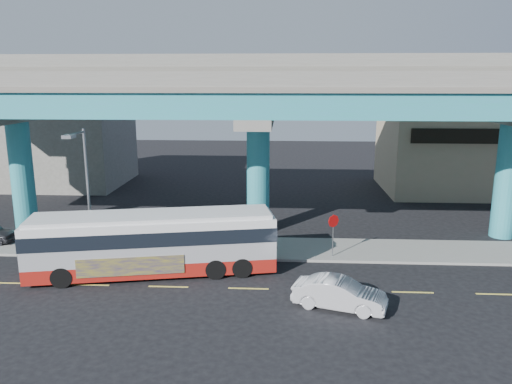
# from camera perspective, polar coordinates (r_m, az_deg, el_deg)

# --- Properties ---
(ground) EXTENTS (120.00, 120.00, 0.00)m
(ground) POSITION_cam_1_polar(r_m,az_deg,el_deg) (25.35, -0.82, -10.71)
(ground) COLOR black
(ground) RESTS_ON ground
(sidewalk) EXTENTS (70.00, 4.00, 0.15)m
(sidewalk) POSITION_cam_1_polar(r_m,az_deg,el_deg) (30.44, -0.10, -6.45)
(sidewalk) COLOR gray
(sidewalk) RESTS_ON ground
(lane_markings) EXTENTS (58.00, 0.12, 0.01)m
(lane_markings) POSITION_cam_1_polar(r_m,az_deg,el_deg) (25.08, -0.87, -10.97)
(lane_markings) COLOR #D8C64C
(lane_markings) RESTS_ON ground
(viaduct) EXTENTS (52.00, 12.40, 11.70)m
(viaduct) POSITION_cam_1_polar(r_m,az_deg,el_deg) (32.35, 0.27, 11.08)
(viaduct) COLOR teal
(viaduct) RESTS_ON ground
(building_beige) EXTENTS (14.00, 10.23, 7.00)m
(building_beige) POSITION_cam_1_polar(r_m,az_deg,el_deg) (49.42, 22.53, 4.15)
(building_beige) COLOR tan
(building_beige) RESTS_ON ground
(building_concrete) EXTENTS (12.00, 10.00, 9.00)m
(building_concrete) POSITION_cam_1_polar(r_m,az_deg,el_deg) (52.22, -21.44, 5.76)
(building_concrete) COLOR gray
(building_concrete) RESTS_ON ground
(transit_bus) EXTENTS (13.05, 5.23, 3.28)m
(transit_bus) POSITION_cam_1_polar(r_m,az_deg,el_deg) (26.84, -11.65, -5.52)
(transit_bus) COLOR maroon
(transit_bus) RESTS_ON ground
(sedan) EXTENTS (3.88, 5.02, 1.38)m
(sedan) POSITION_cam_1_polar(r_m,az_deg,el_deg) (23.17, 9.52, -11.40)
(sedan) COLOR silver
(sedan) RESTS_ON ground
(street_lamp) EXTENTS (0.50, 2.40, 7.30)m
(street_lamp) POSITION_cam_1_polar(r_m,az_deg,el_deg) (29.33, -19.17, 1.89)
(street_lamp) COLOR gray
(street_lamp) RESTS_ON sidewalk
(stop_sign) EXTENTS (0.64, 0.43, 2.48)m
(stop_sign) POSITION_cam_1_polar(r_m,az_deg,el_deg) (28.71, 8.83, -3.92)
(stop_sign) COLOR gray
(stop_sign) RESTS_ON sidewalk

